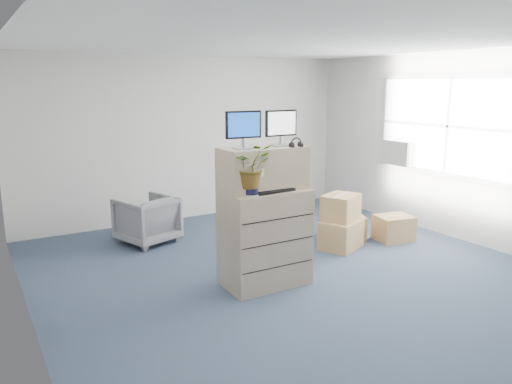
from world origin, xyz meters
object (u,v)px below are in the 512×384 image
(water_bottle, at_px, (270,177))
(monitor_right, at_px, (281,126))
(keyboard, at_px, (272,191))
(filing_cabinet_lower, at_px, (265,238))
(monitor_left, at_px, (244,128))
(office_chair, at_px, (147,218))
(potted_plant, at_px, (251,172))

(water_bottle, bearing_deg, monitor_right, -2.16)
(keyboard, bearing_deg, filing_cabinet_lower, 95.03)
(filing_cabinet_lower, distance_m, keyboard, 0.59)
(monitor_right, xyz_separation_m, keyboard, (-0.22, -0.16, -0.70))
(monitor_left, xyz_separation_m, office_chair, (-0.42, 2.20, -1.47))
(monitor_left, bearing_deg, potted_plant, -92.78)
(monitor_left, distance_m, water_bottle, 0.68)
(monitor_left, height_order, potted_plant, monitor_left)
(potted_plant, height_order, office_chair, potted_plant)
(filing_cabinet_lower, relative_size, keyboard, 2.21)
(monitor_right, relative_size, potted_plant, 0.84)
(filing_cabinet_lower, bearing_deg, office_chair, 107.12)
(filing_cabinet_lower, bearing_deg, potted_plant, -151.16)
(filing_cabinet_lower, distance_m, monitor_right, 1.31)
(water_bottle, distance_m, potted_plant, 0.44)
(monitor_right, bearing_deg, office_chair, 111.09)
(monitor_left, xyz_separation_m, monitor_right, (0.50, 0.01, -0.00))
(monitor_left, xyz_separation_m, potted_plant, (-0.02, -0.19, -0.46))
(keyboard, height_order, office_chair, keyboard)
(potted_plant, xyz_separation_m, office_chair, (-0.40, 2.39, -1.01))
(filing_cabinet_lower, relative_size, monitor_right, 2.73)
(keyboard, xyz_separation_m, water_bottle, (0.08, 0.17, 0.12))
(water_bottle, bearing_deg, monitor_left, -177.25)
(keyboard, distance_m, office_chair, 2.57)
(keyboard, relative_size, office_chair, 0.67)
(keyboard, height_order, potted_plant, potted_plant)
(monitor_left, height_order, keyboard, monitor_left)
(water_bottle, height_order, office_chair, water_bottle)
(monitor_left, relative_size, office_chair, 0.55)
(monitor_left, bearing_deg, office_chair, 104.38)
(monitor_left, xyz_separation_m, keyboard, (0.28, -0.15, -0.71))
(potted_plant, relative_size, office_chair, 0.65)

